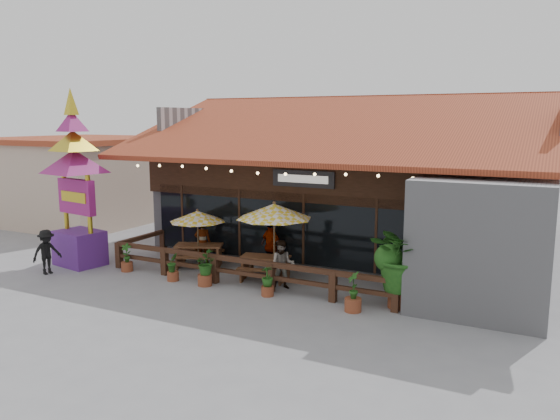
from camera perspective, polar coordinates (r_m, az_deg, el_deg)
The scene contains 19 objects.
ground at distance 16.81m, azimuth 1.36°, elevation -8.31°, with size 100.00×100.00×0.00m, color gray.
restaurant_building at distance 22.27m, azimuth 9.39°, elevation 1.77°, with size 15.50×14.73×6.09m.
patio_railing at distance 17.47m, azimuth -5.72°, elevation -5.57°, with size 10.00×2.60×0.92m.
neighbor_building at distance 30.12m, azimuth -19.90°, elevation 3.17°, with size 8.40×8.40×4.22m.
umbrella_left at distance 19.01m, azimuth -8.62°, elevation -0.69°, with size 2.54×2.54×2.08m.
umbrella_right at distance 17.17m, azimuth -0.61°, elevation -0.17°, with size 2.62×2.62×2.59m.
picnic_table_left at distance 19.48m, azimuth -8.46°, elevation -4.31°, with size 2.06×1.95×0.78m.
picnic_table_right at distance 17.76m, azimuth -1.54°, elevation -5.62°, with size 1.82×1.66×0.75m.
thai_sign_tower at distance 20.28m, azimuth -20.66°, elevation 4.29°, with size 2.84×2.84×6.66m.
tropical_plant at distance 15.22m, azimuth 12.63°, elevation -4.70°, with size 2.26×2.37×2.56m.
diner_a at distance 19.77m, azimuth -8.08°, elevation -3.33°, with size 0.57×0.38×1.58m, color #3B2012.
diner_b at distance 16.69m, azimuth 0.27°, elevation -5.73°, with size 0.74×0.57×1.51m, color #3B2012.
diner_c at distance 18.51m, azimuth -0.89°, elevation -3.78°, with size 1.05×0.44×1.78m, color #3B2012.
pedestrian at distance 19.86m, azimuth -23.20°, elevation -4.05°, with size 0.98×0.56×1.51m, color black.
planter_a at distance 19.39m, azimuth -15.73°, elevation -5.00°, with size 0.41×0.40×0.97m.
planter_b at distance 17.91m, azimuth -11.15°, elevation -5.98°, with size 0.37×0.41×0.92m.
planter_c at distance 17.19m, azimuth -7.88°, elevation -5.86°, with size 0.87×0.86×1.09m.
planter_d at distance 16.10m, azimuth -1.32°, elevation -7.49°, with size 0.48×0.48×0.90m.
planter_e at distance 14.97m, azimuth 7.66°, elevation -8.75°, with size 0.46×0.48×1.12m.
Camera 1 is at (6.93, -14.43, 5.12)m, focal length 35.00 mm.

